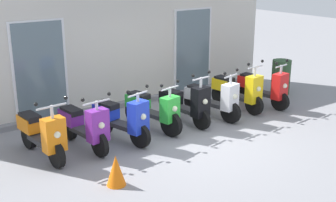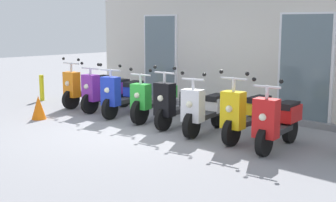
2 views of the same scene
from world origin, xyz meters
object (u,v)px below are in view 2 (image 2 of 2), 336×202
scooter_purple (106,91)px  traffic_cone (39,107)px  scooter_green (154,99)px  scooter_blue (123,94)px  scooter_yellow (247,113)px  scooter_black (179,103)px  scooter_red (278,121)px  curb_bollard (42,88)px  scooter_orange (87,87)px  scooter_white (205,109)px

scooter_purple → traffic_cone: scooter_purple is taller
scooter_green → scooter_blue: bearing=-168.1°
scooter_green → traffic_cone: size_ratio=3.09×
scooter_yellow → scooter_green: bearing=179.2°
scooter_black → scooter_red: bearing=-2.4°
scooter_green → scooter_black: scooter_black is taller
scooter_purple → curb_bollard: bearing=-171.5°
scooter_orange → curb_bollard: 1.62m
scooter_blue → scooter_green: size_ratio=0.95×
scooter_red → curb_bollard: (-7.19, -0.23, -0.13)m
scooter_yellow → traffic_cone: bearing=-158.3°
scooter_black → scooter_green: bearing=173.8°
scooter_purple → traffic_cone: size_ratio=3.09×
scooter_purple → curb_bollard: size_ratio=2.30×
scooter_purple → scooter_blue: bearing=-8.5°
scooter_green → curb_bollard: (-4.01, -0.42, -0.11)m
traffic_cone → curb_bollard: curb_bollard is taller
scooter_green → scooter_red: 3.19m
traffic_cone → scooter_green: bearing=43.5°
scooter_orange → traffic_cone: 1.83m
scooter_red → curb_bollard: 7.20m
scooter_black → curb_bollard: (-4.82, -0.33, -0.13)m
scooter_blue → scooter_green: 0.87m
scooter_orange → traffic_cone: scooter_orange is taller
scooter_orange → scooter_white: (4.01, -0.10, -0.02)m
scooter_red → scooter_black: bearing=177.6°
scooter_orange → scooter_green: bearing=0.8°
scooter_green → scooter_white: size_ratio=1.02×
scooter_orange → scooter_black: 3.26m
scooter_purple → scooter_blue: (0.77, -0.12, 0.01)m
scooter_green → scooter_black: bearing=-6.2°
scooter_green → scooter_white: 1.57m
scooter_purple → scooter_green: size_ratio=1.00×
scooter_white → scooter_yellow: 0.90m
curb_bollard → scooter_blue: bearing=4.4°
scooter_blue → traffic_cone: scooter_blue is taller
scooter_orange → scooter_white: 4.01m
scooter_blue → scooter_white: 2.41m
scooter_green → traffic_cone: bearing=-136.5°
scooter_orange → curb_bollard: scooter_orange is taller
scooter_white → scooter_yellow: bearing=6.1°
scooter_blue → curb_bollard: bearing=-175.6°
scooter_black → curb_bollard: 4.84m
scooter_white → scooter_yellow: scooter_yellow is taller
scooter_blue → scooter_red: 4.04m
scooter_green → scooter_purple: bearing=-177.8°
scooter_purple → scooter_yellow: size_ratio=1.01×
scooter_purple → scooter_black: (2.43, -0.03, 0.00)m
scooter_orange → scooter_blue: bearing=-5.2°
scooter_green → curb_bollard: scooter_green is taller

